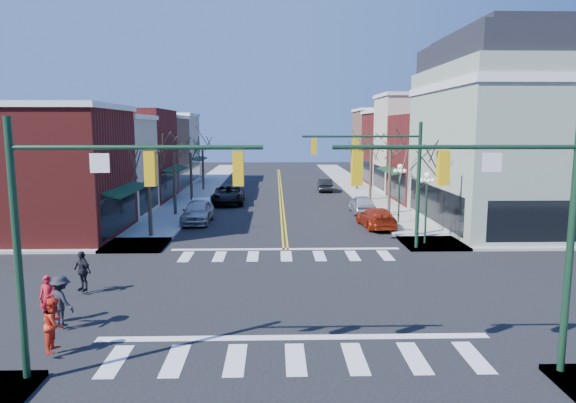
{
  "coord_description": "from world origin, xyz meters",
  "views": [
    {
      "loc": [
        -0.6,
        -20.76,
        6.93
      ],
      "look_at": [
        0.13,
        7.48,
        2.8
      ],
      "focal_mm": 32.0,
      "sensor_mm": 36.0,
      "label": 1
    }
  ],
  "objects": [
    {
      "name": "car_left_near",
      "position": [
        -6.21,
        16.01,
        0.84
      ],
      "size": [
        2.06,
        4.94,
        1.67
      ],
      "primitive_type": "imported",
      "rotation": [
        0.0,
        0.0,
        -0.02
      ],
      "color": "#A3A3A7",
      "rests_on": "ground"
    },
    {
      "name": "lamppost_corner",
      "position": [
        8.2,
        8.5,
        2.96
      ],
      "size": [
        0.36,
        0.36,
        4.33
      ],
      "color": "#14331E",
      "rests_on": "ground"
    },
    {
      "name": "traffic_mast_far_right",
      "position": [
        5.55,
        7.4,
        4.71
      ],
      "size": [
        6.6,
        0.28,
        7.2
      ],
      "color": "#14331E",
      "rests_on": "ground"
    },
    {
      "name": "sidewalk_right",
      "position": [
        8.75,
        20.0,
        0.07
      ],
      "size": [
        3.5,
        70.0,
        0.15
      ],
      "primitive_type": "cube",
      "color": "#9E9B93",
      "rests_on": "ground"
    },
    {
      "name": "bldg_left_stucco_a",
      "position": [
        -15.5,
        19.5,
        3.75
      ],
      "size": [
        10.0,
        7.0,
        7.5
      ],
      "primitive_type": "cube",
      "color": "#C0B79E",
      "rests_on": "ground"
    },
    {
      "name": "tree_left_b",
      "position": [
        -8.4,
        19.0,
        2.52
      ],
      "size": [
        0.24,
        0.24,
        5.04
      ],
      "primitive_type": "cylinder",
      "color": "#382B21",
      "rests_on": "ground"
    },
    {
      "name": "sidewalk_left",
      "position": [
        -8.75,
        20.0,
        0.07
      ],
      "size": [
        3.5,
        70.0,
        0.15
      ],
      "primitive_type": "cube",
      "color": "#9E9B93",
      "rests_on": "ground"
    },
    {
      "name": "tree_right_b",
      "position": [
        8.4,
        19.0,
        2.59
      ],
      "size": [
        0.24,
        0.24,
        5.18
      ],
      "primitive_type": "cylinder",
      "color": "#382B21",
      "rests_on": "ground"
    },
    {
      "name": "bldg_left_brick_b",
      "position": [
        -15.5,
        27.5,
        4.25
      ],
      "size": [
        10.0,
        9.0,
        8.5
      ],
      "primitive_type": "cube",
      "color": "maroon",
      "rests_on": "ground"
    },
    {
      "name": "pedestrian_red_b",
      "position": [
        -7.31,
        -5.71,
        0.99
      ],
      "size": [
        0.68,
        0.85,
        1.67
      ],
      "primitive_type": "imported",
      "rotation": [
        0.0,
        0.0,
        1.63
      ],
      "color": "red",
      "rests_on": "sidewalk_left"
    },
    {
      "name": "bldg_right_stucco",
      "position": [
        15.5,
        33.5,
        5.0
      ],
      "size": [
        10.0,
        7.0,
        10.0
      ],
      "primitive_type": "cube",
      "color": "#C0B79E",
      "rests_on": "ground"
    },
    {
      "name": "car_right_near",
      "position": [
        6.4,
        13.95,
        0.7
      ],
      "size": [
        2.36,
        4.95,
        1.39
      ],
      "primitive_type": "imported",
      "rotation": [
        0.0,
        0.0,
        3.23
      ],
      "color": "maroon",
      "rests_on": "ground"
    },
    {
      "name": "tree_left_c",
      "position": [
        -8.4,
        27.0,
        2.27
      ],
      "size": [
        0.24,
        0.24,
        4.55
      ],
      "primitive_type": "cylinder",
      "color": "#382B21",
      "rests_on": "ground"
    },
    {
      "name": "car_left_mid",
      "position": [
        -6.4,
        19.26,
        0.68
      ],
      "size": [
        1.96,
        4.26,
        1.35
      ],
      "primitive_type": "imported",
      "rotation": [
        0.0,
        0.0,
        0.13
      ],
      "color": "white",
      "rests_on": "ground"
    },
    {
      "name": "bldg_left_brick_a",
      "position": [
        -15.5,
        11.75,
        4.0
      ],
      "size": [
        10.0,
        8.5,
        8.0
      ],
      "primitive_type": "cube",
      "color": "maroon",
      "rests_on": "ground"
    },
    {
      "name": "pedestrian_dark_a",
      "position": [
        -8.63,
        0.12,
        0.99
      ],
      "size": [
        1.05,
        0.89,
        1.69
      ],
      "primitive_type": "imported",
      "rotation": [
        0.0,
        0.0,
        -0.59
      ],
      "color": "black",
      "rests_on": "sidewalk_left"
    },
    {
      "name": "bldg_left_tan",
      "position": [
        -15.5,
        35.75,
        3.9
      ],
      "size": [
        10.0,
        7.5,
        7.8
      ],
      "primitive_type": "cube",
      "color": "#87654A",
      "rests_on": "ground"
    },
    {
      "name": "lamppost_midblock",
      "position": [
        8.2,
        15.0,
        2.96
      ],
      "size": [
        0.36,
        0.36,
        4.33
      ],
      "color": "#14331E",
      "rests_on": "ground"
    },
    {
      "name": "traffic_mast_near_left",
      "position": [
        -5.55,
        -7.4,
        4.71
      ],
      "size": [
        6.6,
        0.28,
        7.2
      ],
      "color": "#14331E",
      "rests_on": "ground"
    },
    {
      "name": "victorian_corner",
      "position": [
        16.5,
        14.5,
        6.66
      ],
      "size": [
        12.25,
        14.25,
        13.3
      ],
      "color": "gray",
      "rests_on": "ground"
    },
    {
      "name": "tree_right_d",
      "position": [
        8.4,
        35.0,
        2.48
      ],
      "size": [
        0.24,
        0.24,
        4.97
      ],
      "primitive_type": "cylinder",
      "color": "#382B21",
      "rests_on": "ground"
    },
    {
      "name": "car_right_mid",
      "position": [
        6.4,
        19.81,
        0.75
      ],
      "size": [
        1.79,
        4.41,
        1.5
      ],
      "primitive_type": "imported",
      "rotation": [
        0.0,
        0.0,
        3.14
      ],
      "color": "silver",
      "rests_on": "ground"
    },
    {
      "name": "bldg_right_brick_b",
      "position": [
        15.5,
        41.0,
        4.25
      ],
      "size": [
        10.0,
        8.0,
        8.5
      ],
      "primitive_type": "cube",
      "color": "maroon",
      "rests_on": "ground"
    },
    {
      "name": "tree_right_a",
      "position": [
        8.4,
        11.0,
        2.31
      ],
      "size": [
        0.24,
        0.24,
        4.62
      ],
      "primitive_type": "cylinder",
      "color": "#382B21",
      "rests_on": "ground"
    },
    {
      "name": "pedestrian_red_a",
      "position": [
        -8.6,
        -3.18,
        0.96
      ],
      "size": [
        0.67,
        0.52,
        1.61
      ],
      "primitive_type": "imported",
      "rotation": [
        0.0,
        0.0,
        0.25
      ],
      "color": "#B51320",
      "rests_on": "sidewalk_left"
    },
    {
      "name": "tree_left_d",
      "position": [
        -8.4,
        35.0,
        2.45
      ],
      "size": [
        0.24,
        0.24,
        4.9
      ],
      "primitive_type": "cylinder",
      "color": "#382B21",
      "rests_on": "ground"
    },
    {
      "name": "tree_left_a",
      "position": [
        -8.4,
        11.0,
        2.38
      ],
      "size": [
        0.24,
        0.24,
        4.76
      ],
      "primitive_type": "cylinder",
      "color": "#382B21",
      "rests_on": "ground"
    },
    {
      "name": "bldg_left_stucco_b",
      "position": [
        -15.5,
        43.5,
        4.1
      ],
      "size": [
        10.0,
        8.0,
        8.2
      ],
      "primitive_type": "cube",
      "color": "#C0B79E",
      "rests_on": "ground"
    },
    {
      "name": "bldg_right_brick_a",
      "position": [
        15.5,
        25.75,
        4.0
      ],
      "size": [
        10.0,
        8.5,
        8.0
      ],
      "primitive_type": "cube",
      "color": "maroon",
      "rests_on": "ground"
    },
    {
      "name": "traffic_mast_near_right",
      "position": [
        5.55,
        -7.4,
        4.71
      ],
      "size": [
        6.6,
        0.28,
        7.2
      ],
      "color": "#14331E",
      "rests_on": "ground"
    },
    {
      "name": "tree_right_c",
      "position": [
        8.4,
        27.0,
        2.42
      ],
      "size": [
        0.24,
        0.24,
        4.83
      ],
      "primitive_type": "cylinder",
      "color": "#382B21",
      "rests_on": "ground"
    },
    {
      "name": "ground",
      "position": [
        0.0,
        0.0,
        0.0
      ],
      "size": [
        160.0,
        160.0,
        0.0
      ],
      "primitive_type": "plane",
      "color": "black",
      "rests_on": "ground"
    },
    {
      "name": "car_right_far",
      "position": [
        4.8,
        34.2,
        0.68
      ],
      "size": [
        1.58,
        4.18,
        1.36
      ],
      "primitive_type": "imported",
      "rotation": [
        0.0,
        0.0,
        3.11
      ],
      "color": "black",
      "rests_on": "ground"
    },
    {
      "name": "bldg_right_tan",
      "position": [
        15.5,
        49.0,
        4.5
      ],
      "size": [
        10.0,
        8.0,
        9.0
      ],
      "primitive_type": "cube",
      "color": "#87654A",
      "rests_on": "ground"
    },
    {
      "name": "pedestrian_dark_b",
      "position": [
        -7.93,
        -3.7,
        1.03
      ],
      "size": [
        1.31,
        1.17,
        1.76
      ],
      "primitive_type": "imported",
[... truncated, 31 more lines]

